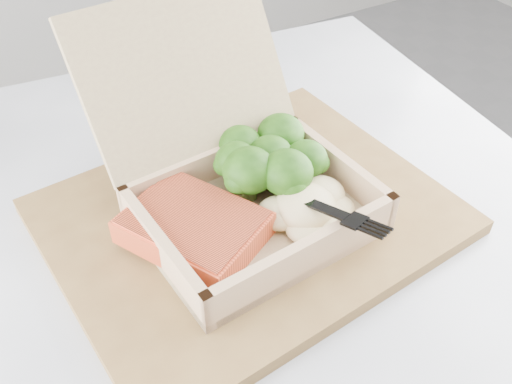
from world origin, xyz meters
TOP-DOWN VIEW (x-y plane):
  - cafe_table at (-0.21, 0.36)m, footprint 0.89×0.89m
  - serving_tray at (-0.16, 0.37)m, footprint 0.42×0.35m
  - takeout_container at (-0.17, 0.39)m, footprint 0.24×0.28m
  - salmon_fillet at (-0.23, 0.36)m, footprint 0.14×0.15m
  - broccoli_pile at (-0.12, 0.40)m, footprint 0.13×0.13m
  - mashed_potatoes at (-0.12, 0.33)m, footprint 0.10×0.09m
  - plastic_fork at (-0.13, 0.34)m, footprint 0.06×0.15m
  - receipt at (-0.09, 0.56)m, footprint 0.08×0.14m

SIDE VIEW (x-z plane):
  - cafe_table at x=-0.21m, z-range 0.18..0.91m
  - receipt at x=-0.09m, z-range 0.74..0.74m
  - serving_tray at x=-0.16m, z-range 0.74..0.75m
  - salmon_fillet at x=-0.23m, z-range 0.76..0.79m
  - mashed_potatoes at x=-0.12m, z-range 0.76..0.80m
  - broccoli_pile at x=-0.12m, z-range 0.76..0.81m
  - plastic_fork at x=-0.13m, z-range 0.78..0.80m
  - takeout_container at x=-0.17m, z-range 0.71..0.89m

